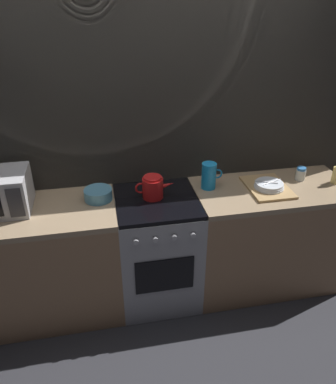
{
  "coord_description": "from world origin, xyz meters",
  "views": [
    {
      "loc": [
        -0.36,
        -2.29,
        2.25
      ],
      "look_at": [
        0.08,
        0.0,
        0.95
      ],
      "focal_mm": 34.96,
      "sensor_mm": 36.0,
      "label": 1
    }
  ],
  "objects_px": {
    "pitcher": "(209,176)",
    "dish_pile": "(268,186)",
    "stove_unit": "(158,249)",
    "kettle": "(153,187)",
    "mixing_bowl": "(98,194)",
    "spice_jar": "(301,174)"
  },
  "relations": [
    {
      "from": "stove_unit",
      "to": "pitcher",
      "type": "bearing_deg",
      "value": 13.44
    },
    {
      "from": "mixing_bowl",
      "to": "kettle",
      "type": "bearing_deg",
      "value": -6.64
    },
    {
      "from": "kettle",
      "to": "dish_pile",
      "type": "distance_m",
      "value": 0.87
    },
    {
      "from": "stove_unit",
      "to": "mixing_bowl",
      "type": "distance_m",
      "value": 0.64
    },
    {
      "from": "kettle",
      "to": "mixing_bowl",
      "type": "relative_size",
      "value": 1.42
    },
    {
      "from": "kettle",
      "to": "pitcher",
      "type": "bearing_deg",
      "value": 8.22
    },
    {
      "from": "dish_pile",
      "to": "spice_jar",
      "type": "xyz_separation_m",
      "value": [
        0.31,
        0.1,
        0.03
      ]
    },
    {
      "from": "stove_unit",
      "to": "spice_jar",
      "type": "relative_size",
      "value": 8.57
    },
    {
      "from": "kettle",
      "to": "stove_unit",
      "type": "bearing_deg",
      "value": -59.49
    },
    {
      "from": "kettle",
      "to": "mixing_bowl",
      "type": "bearing_deg",
      "value": 173.36
    },
    {
      "from": "kettle",
      "to": "mixing_bowl",
      "type": "distance_m",
      "value": 0.39
    },
    {
      "from": "spice_jar",
      "to": "pitcher",
      "type": "bearing_deg",
      "value": 179.21
    },
    {
      "from": "pitcher",
      "to": "dish_pile",
      "type": "relative_size",
      "value": 0.5
    },
    {
      "from": "stove_unit",
      "to": "mixing_bowl",
      "type": "bearing_deg",
      "value": 168.78
    },
    {
      "from": "dish_pile",
      "to": "spice_jar",
      "type": "bearing_deg",
      "value": 17.8
    },
    {
      "from": "spice_jar",
      "to": "dish_pile",
      "type": "bearing_deg",
      "value": -162.2
    },
    {
      "from": "pitcher",
      "to": "dish_pile",
      "type": "distance_m",
      "value": 0.45
    },
    {
      "from": "kettle",
      "to": "pitcher",
      "type": "xyz_separation_m",
      "value": [
        0.43,
        0.06,
        0.02
      ]
    },
    {
      "from": "mixing_bowl",
      "to": "spice_jar",
      "type": "relative_size",
      "value": 1.9
    },
    {
      "from": "mixing_bowl",
      "to": "spice_jar",
      "type": "height_order",
      "value": "spice_jar"
    },
    {
      "from": "pitcher",
      "to": "spice_jar",
      "type": "xyz_separation_m",
      "value": [
        0.75,
        -0.01,
        -0.05
      ]
    },
    {
      "from": "stove_unit",
      "to": "pitcher",
      "type": "height_order",
      "value": "pitcher"
    }
  ]
}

